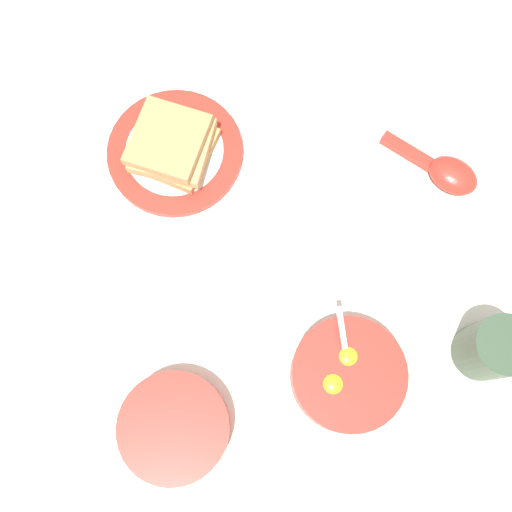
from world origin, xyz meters
TOP-DOWN VIEW (x-y plane):
  - ground_plane at (0.00, 0.00)m, footprint 3.00×3.00m
  - egg_bowl at (0.07, -0.13)m, footprint 0.14×0.15m
  - toast_plate at (-0.17, 0.18)m, footprint 0.19×0.19m
  - toast_sandwich at (-0.17, 0.18)m, footprint 0.13×0.13m
  - soup_spoon at (0.22, 0.15)m, footprint 0.14×0.11m
  - congee_bowl at (-0.15, -0.20)m, footprint 0.14×0.14m
  - drinking_cup at (0.25, -0.10)m, footprint 0.07×0.07m

SIDE VIEW (x-z plane):
  - ground_plane at x=0.00m, z-range 0.00..0.00m
  - toast_plate at x=-0.17m, z-range 0.00..0.01m
  - soup_spoon at x=0.22m, z-range 0.00..0.03m
  - congee_bowl at x=-0.15m, z-range 0.00..0.05m
  - egg_bowl at x=0.07m, z-range -0.01..0.06m
  - toast_sandwich at x=-0.17m, z-range 0.01..0.06m
  - drinking_cup at x=0.25m, z-range 0.00..0.10m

